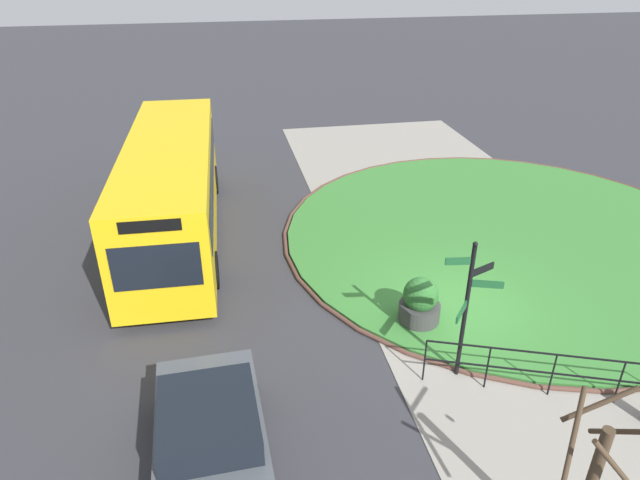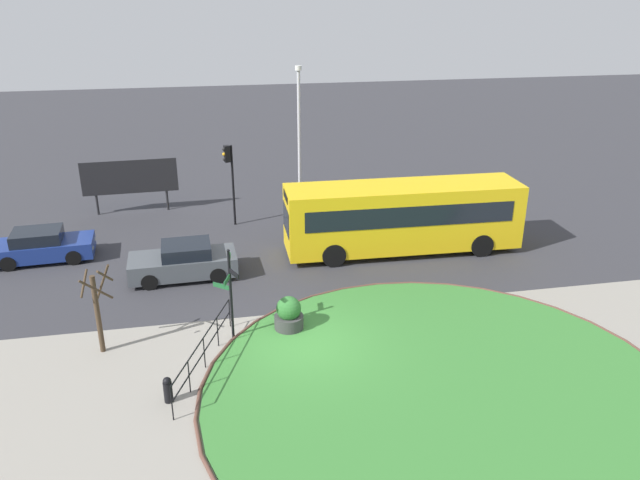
% 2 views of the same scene
% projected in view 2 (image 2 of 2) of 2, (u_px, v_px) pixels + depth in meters
% --- Properties ---
extents(ground, '(120.00, 120.00, 0.00)m').
position_uv_depth(ground, '(306.00, 346.00, 19.90)').
color(ground, '#333338').
extents(sidewalk_paving, '(32.00, 8.26, 0.02)m').
position_uv_depth(sidewalk_paving, '(317.00, 379.00, 18.19)').
color(sidewalk_paving, gray).
rests_on(sidewalk_paving, ground).
extents(grass_island, '(13.76, 13.76, 0.10)m').
position_uv_depth(grass_island, '(443.00, 390.00, 17.61)').
color(grass_island, '#387A33').
rests_on(grass_island, ground).
extents(grass_kerb_ring, '(14.07, 14.07, 0.11)m').
position_uv_depth(grass_kerb_ring, '(443.00, 390.00, 17.61)').
color(grass_kerb_ring, brown).
rests_on(grass_kerb_ring, ground).
extents(signpost_directional, '(0.80, 1.15, 3.20)m').
position_uv_depth(signpost_directional, '(230.00, 289.00, 19.64)').
color(signpost_directional, black).
rests_on(signpost_directional, ground).
extents(bollard_foreground, '(0.25, 0.25, 0.80)m').
position_uv_depth(bollard_foreground, '(168.00, 390.00, 17.05)').
color(bollard_foreground, black).
rests_on(bollard_foreground, ground).
extents(railing_grass_edge, '(1.83, 4.72, 1.06)m').
position_uv_depth(railing_grass_edge, '(204.00, 349.00, 18.49)').
color(railing_grass_edge, black).
rests_on(railing_grass_edge, ground).
extents(bus_yellow, '(10.20, 2.71, 3.01)m').
position_uv_depth(bus_yellow, '(403.00, 216.00, 26.58)').
color(bus_yellow, yellow).
rests_on(bus_yellow, ground).
extents(car_near_lane, '(4.17, 2.03, 1.36)m').
position_uv_depth(car_near_lane, '(42.00, 246.00, 26.03)').
color(car_near_lane, navy).
rests_on(car_near_lane, ground).
extents(car_far_lane, '(4.26, 2.01, 1.43)m').
position_uv_depth(car_far_lane, '(184.00, 262.00, 24.47)').
color(car_far_lane, '#474C51').
rests_on(car_far_lane, ground).
extents(traffic_light_near, '(0.48, 0.31, 3.96)m').
position_uv_depth(traffic_light_near, '(229.00, 168.00, 29.13)').
color(traffic_light_near, black).
rests_on(traffic_light_near, ground).
extents(lamppost_tall, '(0.32, 0.32, 7.36)m').
position_uv_depth(lamppost_tall, '(299.00, 136.00, 30.55)').
color(lamppost_tall, '#B7B7BC').
rests_on(lamppost_tall, ground).
extents(billboard_left, '(4.74, 0.30, 2.77)m').
position_uv_depth(billboard_left, '(130.00, 178.00, 31.25)').
color(billboard_left, black).
rests_on(billboard_left, ground).
extents(planter_near_signpost, '(0.99, 0.99, 1.24)m').
position_uv_depth(planter_near_signpost, '(289.00, 315.00, 20.63)').
color(planter_near_signpost, '#383838').
rests_on(planter_near_signpost, ground).
extents(street_tree_bare, '(1.00, 1.15, 3.05)m').
position_uv_depth(street_tree_bare, '(98.00, 306.00, 19.01)').
color(street_tree_bare, '#423323').
rests_on(street_tree_bare, ground).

